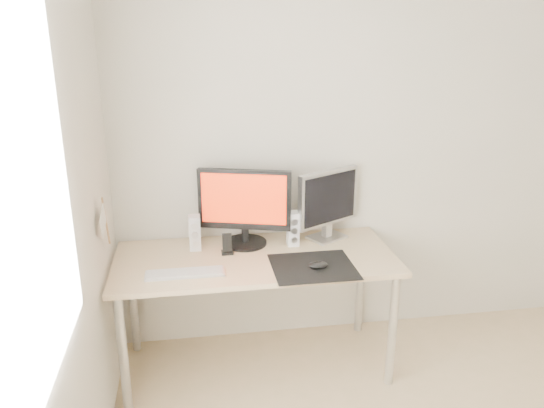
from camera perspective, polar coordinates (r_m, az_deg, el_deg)
wall_back at (r=3.46m, az=12.83°, el=5.90°), size 3.50×0.00×3.50m
wall_left at (r=1.63m, az=-25.29°, el=-9.86°), size 0.00×3.50×3.50m
window_pane at (r=1.53m, az=-26.12°, el=-1.56°), size 0.00×1.30×1.30m
mousepad at (r=2.93m, az=4.44°, el=-6.73°), size 0.45×0.40×0.00m
mouse at (r=2.90m, az=4.97°, el=-6.57°), size 0.11×0.06×0.04m
desk at (r=3.08m, az=-1.79°, el=-6.97°), size 1.60×0.70×0.73m
main_monitor at (r=3.12m, az=-2.98°, el=-0.07°), size 0.54×0.32×0.47m
second_monitor at (r=3.24m, az=6.04°, el=0.27°), size 0.41×0.25×0.43m
speaker_left at (r=3.14m, az=-8.30°, el=-3.08°), size 0.07×0.08×0.21m
speaker_right at (r=3.17m, az=2.27°, el=-2.67°), size 0.07×0.08×0.21m
keyboard at (r=2.87m, az=-9.33°, el=-7.34°), size 0.42×0.12×0.02m
phone_dock at (r=3.08m, az=-4.84°, el=-4.69°), size 0.07×0.06×0.12m
pennant at (r=2.81m, az=-17.62°, el=-1.69°), size 0.01×0.23×0.29m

